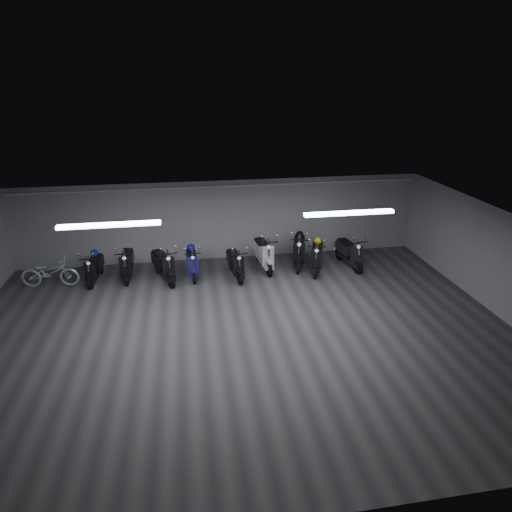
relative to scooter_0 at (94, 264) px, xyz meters
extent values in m
cube|color=#3A3B3D|center=(4.16, -3.74, -0.61)|extent=(14.00, 10.00, 0.01)
cube|color=gray|center=(4.16, -3.74, 2.20)|extent=(14.00, 10.00, 0.01)
cube|color=#9A9A9C|center=(4.16, 1.27, 0.80)|extent=(14.00, 0.01, 2.80)
cube|color=#9A9A9C|center=(4.16, -8.74, 0.80)|extent=(14.00, 0.01, 2.80)
cube|color=#9A9A9C|center=(11.17, -3.74, 0.80)|extent=(0.01, 10.00, 2.80)
cube|color=white|center=(1.16, -2.74, 2.14)|extent=(2.40, 0.18, 0.08)
cube|color=white|center=(7.16, -2.74, 2.14)|extent=(2.40, 0.18, 0.08)
cylinder|color=white|center=(4.16, 1.18, 2.02)|extent=(13.60, 0.05, 0.05)
imported|color=white|center=(-1.29, -0.13, -0.04)|extent=(1.77, 0.75, 1.11)
sphere|color=#110D99|center=(3.03, 0.12, 0.30)|extent=(0.26, 0.26, 0.26)
sphere|color=navy|center=(0.02, 0.22, 0.27)|extent=(0.24, 0.24, 0.24)
sphere|color=#D6BB0C|center=(7.22, -0.11, 0.38)|extent=(0.26, 0.26, 0.26)
sphere|color=black|center=(6.73, 0.41, 0.43)|extent=(0.26, 0.26, 0.26)
camera|label=1|loc=(3.08, -12.79, 5.40)|focal=29.81mm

